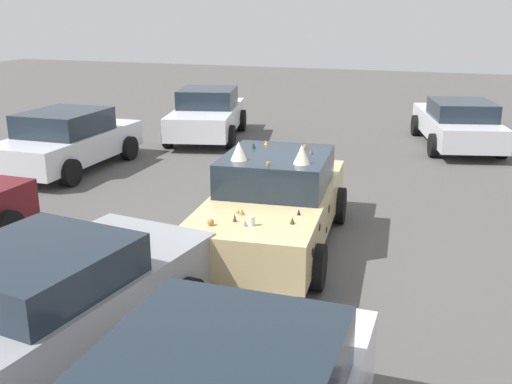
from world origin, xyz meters
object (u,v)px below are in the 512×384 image
(art_car_decorated, at_px, (274,202))
(parked_sedan_row_back_far, at_px, (67,140))
(parked_sedan_behind_left, at_px, (47,306))
(parked_sedan_behind_right, at_px, (457,123))
(parked_sedan_near_right, at_px, (207,114))

(art_car_decorated, distance_m, parked_sedan_row_back_far, 6.88)
(parked_sedan_row_back_far, bearing_deg, parked_sedan_behind_left, -146.21)
(art_car_decorated, height_order, parked_sedan_behind_left, art_car_decorated)
(art_car_decorated, bearing_deg, parked_sedan_behind_right, 157.85)
(parked_sedan_row_back_far, relative_size, parked_sedan_behind_right, 0.85)
(parked_sedan_near_right, xyz_separation_m, parked_sedan_behind_right, (1.30, -7.08, -0.06))
(parked_sedan_row_back_far, bearing_deg, parked_sedan_behind_right, -57.98)
(art_car_decorated, distance_m, parked_sedan_behind_right, 9.12)
(parked_sedan_behind_left, bearing_deg, parked_sedan_near_right, 22.74)
(parked_sedan_near_right, xyz_separation_m, parked_sedan_row_back_far, (-4.43, 1.71, -0.01))
(parked_sedan_near_right, height_order, parked_sedan_row_back_far, parked_sedan_near_right)
(art_car_decorated, height_order, parked_sedan_behind_right, art_car_decorated)
(art_car_decorated, relative_size, parked_sedan_behind_right, 0.96)
(parked_sedan_behind_right, bearing_deg, parked_sedan_row_back_far, 108.91)
(parked_sedan_behind_left, height_order, parked_sedan_near_right, parked_sedan_near_right)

